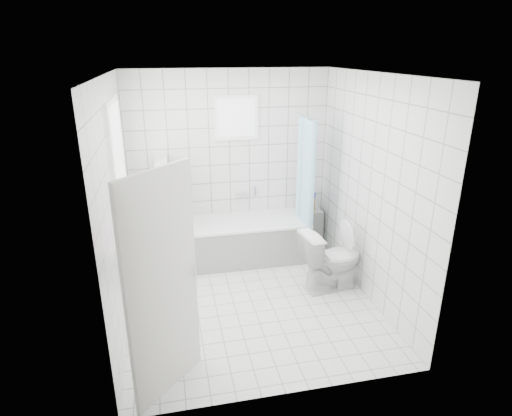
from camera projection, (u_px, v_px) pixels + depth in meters
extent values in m
plane|color=white|center=(252.00, 301.00, 5.11)|extent=(3.00, 3.00, 0.00)
plane|color=white|center=(251.00, 73.00, 4.20)|extent=(3.00, 3.00, 0.00)
cube|color=white|center=(230.00, 164.00, 6.03)|extent=(2.80, 0.02, 2.60)
cube|color=white|center=(290.00, 261.00, 3.28)|extent=(2.80, 0.02, 2.60)
cube|color=white|center=(117.00, 208.00, 4.38)|extent=(0.02, 3.00, 2.60)
cube|color=white|center=(370.00, 190.00, 4.93)|extent=(0.02, 3.00, 2.60)
cube|color=white|center=(121.00, 171.00, 4.56)|extent=(0.01, 0.90, 1.40)
cube|color=white|center=(237.00, 118.00, 5.78)|extent=(0.50, 0.01, 0.50)
cube|color=white|center=(132.00, 235.00, 4.82)|extent=(0.18, 1.02, 0.08)
cube|color=silver|center=(163.00, 288.00, 3.48)|extent=(0.58, 0.61, 2.00)
cube|color=white|center=(240.00, 241.00, 6.06)|extent=(1.87, 0.75, 0.55)
cube|color=white|center=(240.00, 222.00, 5.95)|extent=(1.89, 0.77, 0.03)
cube|color=white|center=(165.00, 217.00, 5.65)|extent=(0.15, 0.85, 1.50)
cube|color=white|center=(308.00, 228.00, 6.51)|extent=(0.40, 0.24, 0.55)
imported|color=white|center=(331.00, 259.00, 5.27)|extent=(0.83, 0.55, 0.78)
cylinder|color=silver|center=(305.00, 116.00, 5.61)|extent=(0.02, 0.80, 0.02)
cube|color=silver|center=(242.00, 195.00, 6.18)|extent=(0.18, 0.06, 0.06)
imported|color=#DB55B3|center=(130.00, 234.00, 4.41)|extent=(0.13, 0.13, 0.27)
imported|color=silver|center=(132.00, 214.00, 4.90)|extent=(0.15, 0.15, 0.30)
imported|color=silver|center=(132.00, 227.00, 4.73)|extent=(0.13, 0.13, 0.15)
imported|color=#DC6EBD|center=(134.00, 214.00, 5.07)|extent=(0.12, 0.12, 0.18)
imported|color=#2B9BC3|center=(131.00, 230.00, 4.59)|extent=(0.13, 0.13, 0.21)
cylinder|color=#EFAD19|center=(313.00, 205.00, 6.32)|extent=(0.06, 0.06, 0.22)
cylinder|color=#178416|center=(307.00, 206.00, 6.28)|extent=(0.06, 0.06, 0.22)
cylinder|color=#221BDC|center=(313.00, 201.00, 6.41)|extent=(0.06, 0.06, 0.27)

